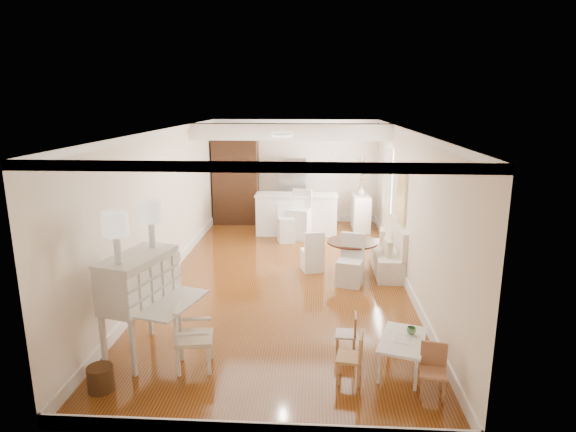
# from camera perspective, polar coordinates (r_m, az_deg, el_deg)

# --- Properties ---
(room) EXTENTS (9.00, 9.04, 2.82)m
(room) POSITION_cam_1_polar(r_m,az_deg,el_deg) (9.09, -0.06, 5.15)
(room) COLOR brown
(room) RESTS_ON ground
(secretary_bureau) EXTENTS (1.35, 1.37, 1.40)m
(secretary_bureau) POSITION_cam_1_polar(r_m,az_deg,el_deg) (6.70, -17.08, -10.07)
(secretary_bureau) COLOR silver
(secretary_bureau) RESTS_ON ground
(gustavian_armchair) EXTENTS (0.55, 0.55, 0.84)m
(gustavian_armchair) POSITION_cam_1_polar(r_m,az_deg,el_deg) (6.35, -11.03, -13.88)
(gustavian_armchair) COLOR silver
(gustavian_armchair) RESTS_ON ground
(wicker_basket) EXTENTS (0.40, 0.40, 0.30)m
(wicker_basket) POSITION_cam_1_polar(r_m,az_deg,el_deg) (6.33, -21.34, -17.49)
(wicker_basket) COLOR #4B2F17
(wicker_basket) RESTS_ON ground
(kids_table) EXTENTS (0.75, 0.98, 0.43)m
(kids_table) POSITION_cam_1_polar(r_m,az_deg,el_deg) (6.43, 13.34, -15.68)
(kids_table) COLOR white
(kids_table) RESTS_ON ground
(kids_chair_a) EXTENTS (0.35, 0.35, 0.64)m
(kids_chair_a) POSITION_cam_1_polar(r_m,az_deg,el_deg) (6.06, 7.29, -16.21)
(kids_chair_a) COLOR tan
(kids_chair_a) RESTS_ON ground
(kids_chair_b) EXTENTS (0.30, 0.30, 0.57)m
(kids_chair_b) POSITION_cam_1_polar(r_m,az_deg,el_deg) (6.65, 6.89, -13.64)
(kids_chair_b) COLOR #9F6E48
(kids_chair_b) RESTS_ON ground
(kids_chair_c) EXTENTS (0.35, 0.35, 0.62)m
(kids_chair_c) POSITION_cam_1_polar(r_m,az_deg,el_deg) (5.99, 16.83, -17.21)
(kids_chair_c) COLOR #B27651
(kids_chair_c) RESTS_ON ground
(banquette) EXTENTS (0.52, 1.60, 0.98)m
(banquette) POSITION_cam_1_polar(r_m,az_deg,el_deg) (9.68, 11.64, -3.66)
(banquette) COLOR silver
(banquette) RESTS_ON ground
(dining_table) EXTENTS (1.08, 1.08, 0.67)m
(dining_table) POSITION_cam_1_polar(r_m,az_deg,el_deg) (9.47, 7.61, -4.89)
(dining_table) COLOR #452216
(dining_table) RESTS_ON ground
(slip_chair_near) EXTENTS (0.55, 0.57, 0.94)m
(slip_chair_near) POSITION_cam_1_polar(r_m,az_deg,el_deg) (8.87, 7.40, -5.23)
(slip_chair_near) COLOR silver
(slip_chair_near) RESTS_ON ground
(slip_chair_far) EXTENTS (0.49, 0.50, 0.83)m
(slip_chair_far) POSITION_cam_1_polar(r_m,az_deg,el_deg) (9.56, 2.88, -4.08)
(slip_chair_far) COLOR white
(slip_chair_far) RESTS_ON ground
(breakfast_counter) EXTENTS (2.05, 0.65, 1.03)m
(breakfast_counter) POSITION_cam_1_polar(r_m,az_deg,el_deg) (12.09, 1.02, 0.22)
(breakfast_counter) COLOR white
(breakfast_counter) RESTS_ON ground
(bar_stool_left) EXTENTS (0.46, 0.46, 0.94)m
(bar_stool_left) POSITION_cam_1_polar(r_m,az_deg,el_deg) (11.42, -0.22, -0.81)
(bar_stool_left) COLOR silver
(bar_stool_left) RESTS_ON ground
(bar_stool_right) EXTENTS (0.58, 0.58, 1.20)m
(bar_stool_right) POSITION_cam_1_polar(r_m,az_deg,el_deg) (11.63, 1.42, 0.10)
(bar_stool_right) COLOR silver
(bar_stool_right) RESTS_ON ground
(pantry_cabinet) EXTENTS (1.20, 0.60, 2.30)m
(pantry_cabinet) POSITION_cam_1_polar(r_m,az_deg,el_deg) (13.19, -6.18, 4.09)
(pantry_cabinet) COLOR #381E11
(pantry_cabinet) RESTS_ON ground
(fridge) EXTENTS (0.75, 0.65, 1.80)m
(fridge) POSITION_cam_1_polar(r_m,az_deg,el_deg) (13.03, 2.10, 2.93)
(fridge) COLOR silver
(fridge) RESTS_ON ground
(sideboard) EXTENTS (0.45, 0.97, 0.91)m
(sideboard) POSITION_cam_1_polar(r_m,az_deg,el_deg) (12.69, 8.59, 0.44)
(sideboard) COLOR silver
(sideboard) RESTS_ON ground
(pencil_cup) EXTENTS (0.14, 0.14, 0.09)m
(pencil_cup) POSITION_cam_1_polar(r_m,az_deg,el_deg) (6.45, 14.40, -13.02)
(pencil_cup) COLOR #548E53
(pencil_cup) RESTS_ON kids_table
(branch_vase) EXTENTS (0.19, 0.19, 0.19)m
(branch_vase) POSITION_cam_1_polar(r_m,az_deg,el_deg) (12.61, 8.70, 2.93)
(branch_vase) COLOR white
(branch_vase) RESTS_ON sideboard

